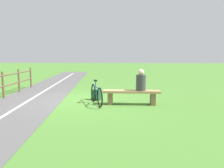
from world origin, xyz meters
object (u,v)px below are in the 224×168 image
Objects in this scene: bicycle at (96,94)px; backpack at (96,95)px; person_seated at (141,81)px; bench at (131,95)px.

bicycle is 3.75× the size of backpack.
bench is at bearing -0.00° from person_seated.
bicycle reaches higher than bench.
backpack is at bearing -22.97° from person_seated.
person_seated is 0.48× the size of bicycle.
bicycle is (1.52, 0.01, -0.46)m from person_seated.
backpack is (1.31, -0.69, -0.15)m from bench.
bicycle is at bearing 0.28° from bench.
bench reaches higher than backpack.
person_seated is at bearing 180.00° from bench.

